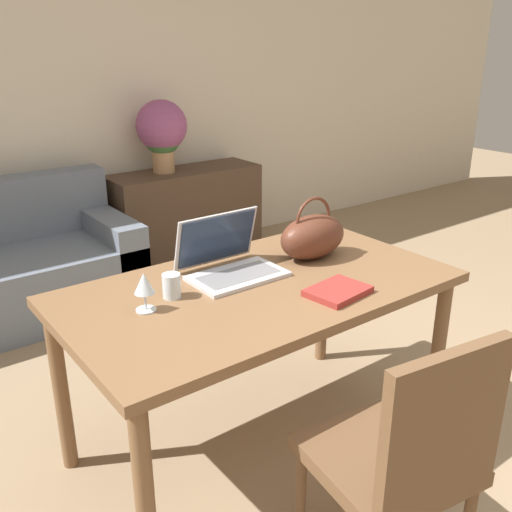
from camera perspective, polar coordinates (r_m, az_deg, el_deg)
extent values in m
cube|color=beige|center=(4.28, -18.88, 15.88)|extent=(10.00, 0.06, 2.70)
cube|color=brown|center=(2.22, 0.33, -3.28)|extent=(1.52, 0.84, 0.04)
cylinder|color=brown|center=(1.87, -11.03, -23.05)|extent=(0.06, 0.06, 0.71)
cylinder|color=brown|center=(2.64, 17.69, -9.43)|extent=(0.06, 0.06, 0.71)
cylinder|color=brown|center=(2.42, -18.93, -12.59)|extent=(0.06, 0.06, 0.71)
cylinder|color=brown|center=(3.05, 6.70, -4.26)|extent=(0.06, 0.06, 0.71)
cube|color=brown|center=(1.90, 12.86, -19.18)|extent=(0.50, 0.50, 0.05)
cube|color=brown|center=(1.64, 18.31, -15.96)|extent=(0.42, 0.10, 0.46)
cylinder|color=brown|center=(2.08, 4.48, -23.08)|extent=(0.04, 0.04, 0.41)
cylinder|color=brown|center=(2.25, 12.90, -19.47)|extent=(0.04, 0.04, 0.41)
cube|color=slate|center=(3.99, -14.37, 0.21)|extent=(0.20, 0.81, 0.56)
cube|color=#4C3828|center=(4.49, -7.00, 4.07)|extent=(1.18, 0.40, 0.71)
cube|color=silver|center=(2.27, -1.83, -2.02)|extent=(0.37, 0.23, 0.02)
cube|color=gray|center=(2.26, -1.75, -1.86)|extent=(0.32, 0.15, 0.00)
cube|color=silver|center=(2.34, -4.01, 1.77)|extent=(0.37, 0.07, 0.22)
cube|color=#23334C|center=(2.34, -3.91, 1.77)|extent=(0.34, 0.06, 0.20)
cylinder|color=silver|center=(2.11, -8.44, -2.97)|extent=(0.07, 0.07, 0.09)
cylinder|color=silver|center=(2.04, -10.93, -5.30)|extent=(0.07, 0.07, 0.01)
cylinder|color=silver|center=(2.03, -11.00, -4.44)|extent=(0.01, 0.01, 0.06)
cone|color=silver|center=(2.00, -11.13, -2.67)|extent=(0.07, 0.07, 0.07)
ellipsoid|color=#592D1E|center=(2.46, 5.69, 1.93)|extent=(0.32, 0.19, 0.19)
torus|color=#592D1E|center=(2.44, 5.76, 3.72)|extent=(0.19, 0.01, 0.19)
cylinder|color=tan|center=(4.34, -9.24, 9.59)|extent=(0.16, 0.16, 0.20)
sphere|color=#3D6B38|center=(4.31, -9.37, 11.76)|extent=(0.28, 0.28, 0.28)
sphere|color=#994C7F|center=(4.30, -9.43, 12.74)|extent=(0.37, 0.37, 0.37)
cube|color=maroon|center=(2.15, 8.18, -3.50)|extent=(0.24, 0.20, 0.02)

